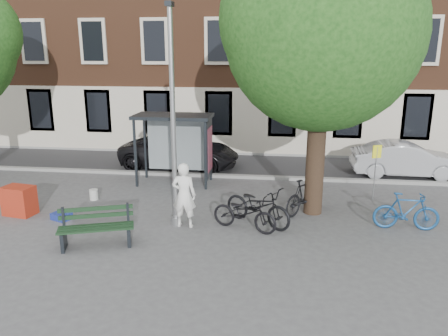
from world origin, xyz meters
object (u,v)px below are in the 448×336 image
bike_a (245,213)px  car_silver (406,159)px  bus_shelter (184,133)px  notice_sign (376,161)px  painter (184,195)px  car_dark (180,151)px  red_stand (19,201)px  bike_c (258,206)px  bench (96,229)px  bike_b (406,211)px  lamppost (173,130)px  bike_d (304,195)px

bike_a → car_silver: size_ratio=0.46×
bus_shelter → notice_sign: (6.69, -1.23, -0.53)m
painter → car_dark: size_ratio=0.37×
car_dark → red_stand: 7.14m
painter → car_silver: 9.86m
painter → notice_sign: bearing=-150.7°
bus_shelter → painter: 4.40m
bike_c → car_silver: size_ratio=0.53×
bus_shelter → bike_c: bearing=-52.1°
bike_c → bench: bearing=147.6°
bench → notice_sign: size_ratio=1.04×
painter → bike_b: size_ratio=1.05×
red_stand → bike_a: bearing=-2.6°
bus_shelter → bike_c: size_ratio=1.29×
painter → bike_c: 2.14m
car_dark → car_silver: bearing=-89.3°
lamppost → bench: 3.32m
red_stand → notice_sign: (11.04, 2.70, 0.94)m
bike_c → car_dark: 7.04m
notice_sign → bike_c: bearing=-169.7°
painter → car_dark: 6.62m
bench → bike_d: (5.44, 3.07, 0.12)m
bike_c → car_dark: car_dark is taller
bike_c → painter: bearing=133.3°
lamppost → red_stand: size_ratio=6.79×
bench → red_stand: 3.71m
bike_a → bike_b: bearing=-61.6°
bike_a → bike_d: 2.35m
bench → bike_b: size_ratio=1.10×
bus_shelter → painter: bus_shelter is taller
lamppost → bike_d: 4.58m
bus_shelter → bike_a: (2.61, -4.24, -1.41)m
bike_a → bike_c: (0.34, 0.45, 0.07)m
bike_a → bike_d: (1.73, 1.59, 0.06)m
bike_b → lamppost: bearing=96.1°
notice_sign → bench: bearing=-174.1°
car_dark → notice_sign: bearing=-112.9°
bike_b → red_stand: size_ratio=2.00×
bus_shelter → lamppost: bearing=-81.6°
car_silver → bike_c: bearing=136.4°
lamppost → car_silver: size_ratio=1.46×
notice_sign → red_stand: bearing=169.7°
bench → red_stand: (-3.24, 1.79, 0.00)m
car_silver → notice_sign: notice_sign is taller
bench → bike_c: bearing=6.5°
lamppost → bike_b: lamppost is taller
bike_a → painter: bearing=109.2°
bus_shelter → car_dark: size_ratio=0.56×
bike_b → car_silver: size_ratio=0.43×
bench → car_silver: size_ratio=0.47×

